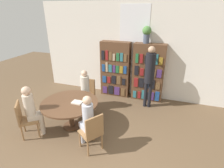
{
  "coord_description": "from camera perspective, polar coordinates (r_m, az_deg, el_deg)",
  "views": [
    {
      "loc": [
        1.14,
        -1.7,
        2.76
      ],
      "look_at": [
        -0.14,
        2.05,
        1.05
      ],
      "focal_mm": 28.0,
      "sensor_mm": 36.0,
      "label": 1
    }
  ],
  "objects": [
    {
      "name": "wall_back",
      "position": [
        5.72,
        7.02,
        10.5
      ],
      "size": [
        6.4,
        0.07,
        3.0
      ],
      "color": "silver",
      "rests_on": "ground_plane"
    },
    {
      "name": "bookshelf_right",
      "position": [
        5.61,
        11.7,
        3.57
      ],
      "size": [
        0.96,
        0.34,
        1.82
      ],
      "color": "brown",
      "rests_on": "ground_plane"
    },
    {
      "name": "seated_reader_back",
      "position": [
        4.37,
        -24.63,
        -7.27
      ],
      "size": [
        0.39,
        0.37,
        1.24
      ],
      "rotation": [
        0.0,
        0.0,
        -0.9
      ],
      "color": "beige",
      "rests_on": "ground_plane"
    },
    {
      "name": "reading_table",
      "position": [
        4.38,
        -13.54,
        -6.87
      ],
      "size": [
        1.36,
        1.36,
        0.7
      ],
      "color": "brown",
      "rests_on": "ground_plane"
    },
    {
      "name": "chair_far_side",
      "position": [
        3.68,
        -6.46,
        -15.07
      ],
      "size": [
        0.55,
        0.55,
        0.87
      ],
      "rotation": [
        0.0,
        0.0,
        0.98
      ],
      "color": "olive",
      "rests_on": "ground_plane"
    },
    {
      "name": "open_book_on_table",
      "position": [
        4.26,
        -11.3,
        -5.88
      ],
      "size": [
        0.24,
        0.18,
        0.03
      ],
      "color": "silver",
      "rests_on": "reading_table"
    },
    {
      "name": "seated_reader_left",
      "position": [
        5.0,
        -8.96,
        -1.59
      ],
      "size": [
        0.26,
        0.37,
        1.21
      ],
      "rotation": [
        0.0,
        0.0,
        -3.1
      ],
      "color": "beige",
      "rests_on": "ground_plane"
    },
    {
      "name": "bookshelf_left",
      "position": [
        5.83,
        1.11,
        4.81
      ],
      "size": [
        0.96,
        0.34,
        1.82
      ],
      "color": "brown",
      "rests_on": "ground_plane"
    },
    {
      "name": "librarian_standing",
      "position": [
        5.06,
        12.24,
        3.95
      ],
      "size": [
        0.28,
        0.55,
        1.85
      ],
      "color": "black",
      "rests_on": "ground_plane"
    },
    {
      "name": "seated_reader_right",
      "position": [
        3.7,
        -8.12,
        -11.23
      ],
      "size": [
        0.39,
        0.37,
        1.22
      ],
      "rotation": [
        0.0,
        0.0,
        0.98
      ],
      "color": "#B2B7C6",
      "rests_on": "ground_plane"
    },
    {
      "name": "chair_near_camera",
      "position": [
        4.5,
        -26.54,
        -9.84
      ],
      "size": [
        0.56,
        0.56,
        0.87
      ],
      "rotation": [
        0.0,
        0.0,
        -0.9
      ],
      "color": "olive",
      "rests_on": "ground_plane"
    },
    {
      "name": "flower_vase",
      "position": [
        5.36,
        11.27,
        15.97
      ],
      "size": [
        0.26,
        0.26,
        0.49
      ],
      "color": "#475166",
      "rests_on": "bookshelf_right"
    },
    {
      "name": "chair_left_side",
      "position": [
        5.23,
        -7.98,
        -2.72
      ],
      "size": [
        0.42,
        0.42,
        0.87
      ],
      "rotation": [
        0.0,
        0.0,
        -3.1
      ],
      "color": "olive",
      "rests_on": "ground_plane"
    }
  ]
}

